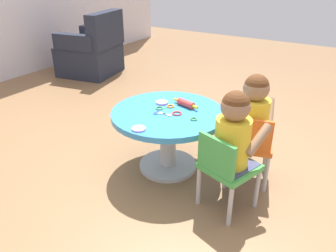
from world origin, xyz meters
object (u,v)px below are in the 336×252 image
craft_table (168,127)px  child_chair_left (226,167)px  seated_child_right (253,111)px  rolling_pin (186,103)px  craft_scissors (160,113)px  child_chair_right (249,144)px  seated_child_left (234,132)px  armchair_dark (92,52)px

craft_table → child_chair_left: bearing=-110.9°
seated_child_right → rolling_pin: size_ratio=2.24×
child_chair_left → seated_child_right: size_ratio=1.05×
craft_scissors → seated_child_right: bearing=-67.2°
craft_table → craft_scissors: (-0.06, 0.02, 0.13)m
child_chair_right → craft_table: bearing=104.2°
child_chair_left → rolling_pin: child_chair_left is taller
seated_child_left → rolling_pin: (0.31, 0.50, -0.04)m
child_chair_right → rolling_pin: 0.54m
seated_child_left → craft_scissors: bearing=79.4°
armchair_dark → craft_scissors: 2.62m
craft_scissors → child_chair_right: bearing=-70.8°
child_chair_right → armchair_dark: (1.31, 2.72, 0.00)m
child_chair_left → armchair_dark: bearing=58.3°
craft_table → child_chair_left: child_chair_left is taller
armchair_dark → craft_scissors: (-1.52, -2.12, 0.16)m
craft_scissors → rolling_pin: bearing=-23.5°
child_chair_left → seated_child_left: (0.04, -0.01, 0.23)m
craft_table → rolling_pin: bearing=-24.5°
child_chair_right → rolling_pin: size_ratio=2.35×
seated_child_right → child_chair_left: bearing=178.7°
craft_table → child_chair_right: (0.14, -0.57, -0.04)m
seated_child_left → craft_scissors: 0.60m
craft_table → craft_scissors: bearing=159.0°
child_chair_left → child_chair_right: size_ratio=1.00×
seated_child_right → rolling_pin: (-0.04, 0.49, -0.04)m
child_chair_right → rolling_pin: bearing=90.1°
child_chair_right → craft_scissors: size_ratio=3.92×
rolling_pin → craft_scissors: 0.22m
armchair_dark → craft_scissors: size_ratio=6.22×
seated_child_left → armchair_dark: bearing=59.0°
craft_table → child_chair_left: 0.59m
child_chair_right → seated_child_right: bearing=17.6°
craft_table → child_chair_right: 0.59m
child_chair_left → craft_scissors: (0.15, 0.57, 0.17)m
seated_child_left → armchair_dark: (1.63, 2.71, -0.22)m
rolling_pin → armchair_dark: bearing=59.3°
child_chair_left → rolling_pin: size_ratio=2.35×
craft_table → rolling_pin: size_ratio=3.57×
craft_scissors → armchair_dark: bearing=54.5°
seated_child_right → craft_scissors: size_ratio=3.73×
seated_child_right → armchair_dark: (1.27, 2.71, -0.22)m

